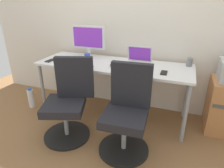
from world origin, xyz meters
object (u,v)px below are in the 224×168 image
at_px(desktop_monitor, 88,39).
at_px(coffee_mug, 87,57).
at_px(office_chair_left, 68,103).
at_px(office_chair_right, 127,114).
at_px(water_bottle_on_floor, 31,98).
at_px(open_laptop, 138,61).

xyz_separation_m(desktop_monitor, coffee_mug, (0.06, -0.16, -0.20)).
bearing_deg(coffee_mug, office_chair_left, -85.49).
bearing_deg(desktop_monitor, office_chair_right, -44.43).
height_order(office_chair_right, water_bottle_on_floor, office_chair_right).
bearing_deg(water_bottle_on_floor, office_chair_right, -13.00).
relative_size(water_bottle_on_floor, coffee_mug, 3.37).
bearing_deg(office_chair_left, office_chair_right, 0.28).
xyz_separation_m(water_bottle_on_floor, open_laptop, (1.53, 0.29, 0.66)).
bearing_deg(open_laptop, coffee_mug, -176.56).
bearing_deg(coffee_mug, open_laptop, 3.44).
bearing_deg(office_chair_right, open_laptop, 94.60).
height_order(water_bottle_on_floor, desktop_monitor, desktop_monitor).
bearing_deg(water_bottle_on_floor, open_laptop, 10.73).
distance_m(office_chair_right, water_bottle_on_floor, 1.65).
xyz_separation_m(open_laptop, coffee_mug, (-0.68, -0.04, -0.01)).
relative_size(open_laptop, coffee_mug, 3.37).
height_order(open_laptop, coffee_mug, open_laptop).
xyz_separation_m(office_chair_left, coffee_mug, (-0.05, 0.62, 0.37)).
xyz_separation_m(office_chair_left, open_laptop, (0.64, 0.66, 0.38)).
height_order(office_chair_right, desktop_monitor, desktop_monitor).
bearing_deg(open_laptop, office_chair_left, -133.90).
relative_size(office_chair_right, desktop_monitor, 1.96).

